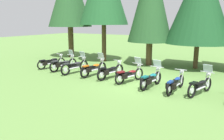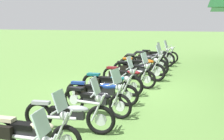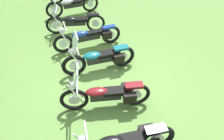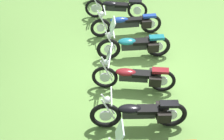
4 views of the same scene
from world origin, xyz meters
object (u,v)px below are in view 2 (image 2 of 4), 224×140
Objects in this scene: motorcycle_1 at (152,57)px; motorcycle_7 at (100,91)px; motorcycle_2 at (146,60)px; motorcycle_4 at (138,69)px; motorcycle_6 at (111,82)px; motorcycle_5 at (128,75)px; motorcycle_3 at (142,65)px; motorcycle_9 at (70,114)px; motorcycle_8 at (97,99)px; motorcycle_0 at (158,55)px; motorcycle_10 at (32,131)px.

motorcycle_7 is at bearing -87.71° from motorcycle_1.
motorcycle_7 is at bearing -87.94° from motorcycle_2.
motorcycle_2 reaches higher than motorcycle_4.
motorcycle_1 is at bearing 89.12° from motorcycle_6.
motorcycle_5 is (1.36, -0.22, 0.01)m from motorcycle_4.
motorcycle_3 is 7.99m from motorcycle_9.
motorcycle_8 is (9.18, -0.85, -0.01)m from motorcycle_1.
motorcycle_6 is at bearing -91.74° from motorcycle_3.
motorcycle_1 is 1.28m from motorcycle_2.
motorcycle_3 is 6.49m from motorcycle_8.
motorcycle_0 is at bearing 91.40° from motorcycle_3.
motorcycle_3 is (2.72, -0.25, 0.00)m from motorcycle_1.
motorcycle_7 is at bearing 88.78° from motorcycle_10.
motorcycle_5 is at bearing -85.68° from motorcycle_2.
motorcycle_2 is at bearing 89.57° from motorcycle_10.
motorcycle_3 is at bearing -81.68° from motorcycle_0.
motorcycle_1 is 1.07× the size of motorcycle_5.
motorcycle_9 is at bearing -86.92° from motorcycle_2.
motorcycle_4 is (3.98, -0.33, -0.01)m from motorcycle_1.
motorcycle_1 is at bearing -83.65° from motorcycle_0.
motorcycle_8 reaches higher than motorcycle_4.
motorcycle_4 is 1.02× the size of motorcycle_9.
motorcycle_3 is 5.39m from motorcycle_7.
motorcycle_0 is at bearing 86.54° from motorcycle_7.
motorcycle_6 is at bearing -88.38° from motorcycle_2.
motorcycle_0 is 0.97× the size of motorcycle_4.
motorcycle_9 is (1.47, -0.31, -0.00)m from motorcycle_8.
motorcycle_10 is (1.29, -0.41, -0.01)m from motorcycle_9.
motorcycle_8 is (3.84, -0.30, -0.01)m from motorcycle_5.
motorcycle_1 is 12.05m from motorcycle_10.
motorcycle_5 is at bearing 82.24° from motorcycle_6.
motorcycle_9 is (10.65, -1.16, -0.01)m from motorcycle_1.
motorcycle_1 is 1.03× the size of motorcycle_9.
motorcycle_10 is at bearing -87.90° from motorcycle_1.
motorcycle_5 is 0.93× the size of motorcycle_7.
motorcycle_1 is 1.09× the size of motorcycle_10.
motorcycle_1 is 1.01× the size of motorcycle_4.
motorcycle_0 and motorcycle_7 have the same top height.
motorcycle_8 is (7.92, -0.61, -0.02)m from motorcycle_2.
motorcycle_10 is at bearing -93.91° from motorcycle_7.
motorcycle_4 is (1.27, -0.08, -0.02)m from motorcycle_3.
motorcycle_6 is 5.23m from motorcycle_10.
motorcycle_7 is at bearing -90.62° from motorcycle_3.
motorcycle_4 is at bearing 84.22° from motorcycle_7.
motorcycle_4 is at bearing 98.09° from motorcycle_5.
motorcycle_8 is at bearing -87.66° from motorcycle_3.
motorcycle_3 is at bearing 87.48° from motorcycle_6.
motorcycle_6 is (2.78, -0.59, 0.01)m from motorcycle_4.
motorcycle_5 is 1.03× the size of motorcycle_8.
motorcycle_1 reaches higher than motorcycle_9.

